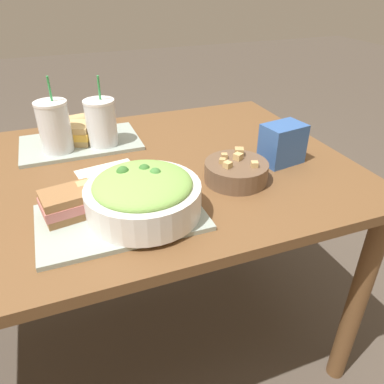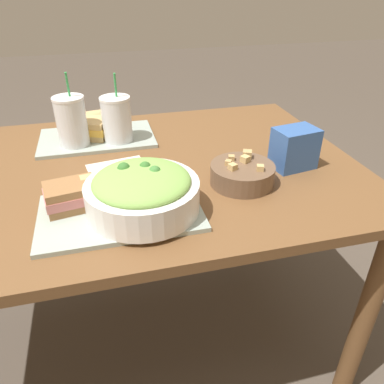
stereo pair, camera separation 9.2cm
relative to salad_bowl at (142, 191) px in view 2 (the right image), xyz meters
name	(u,v)px [view 2 (the right image)]	position (x,y,z in m)	size (l,w,h in m)	color
ground_plane	(134,335)	(-0.06, 0.25, -0.82)	(12.00, 12.00, 0.00)	#4C4238
dining_table	(117,195)	(-0.06, 0.25, -0.15)	(1.49, 0.93, 0.76)	brown
tray_near	(120,213)	(-0.06, 0.01, -0.06)	(0.39, 0.24, 0.01)	#99A89E
tray_far	(97,138)	(-0.10, 0.50, -0.06)	(0.39, 0.24, 0.01)	#99A89E
salad_bowl	(142,191)	(0.00, 0.00, 0.00)	(0.27, 0.27, 0.11)	white
soup_bowl	(242,173)	(0.29, 0.08, -0.03)	(0.18, 0.18, 0.08)	brown
sandwich_near	(72,196)	(-0.17, 0.05, -0.02)	(0.14, 0.11, 0.06)	olive
baguette_near	(106,183)	(-0.08, 0.09, -0.02)	(0.13, 0.09, 0.07)	tan
sandwich_far	(89,128)	(-0.12, 0.50, -0.02)	(0.16, 0.15, 0.06)	tan
baguette_far	(102,119)	(-0.07, 0.58, -0.02)	(0.12, 0.09, 0.07)	tan
drink_cup_dark	(72,123)	(-0.17, 0.45, 0.02)	(0.10, 0.10, 0.24)	silver
drink_cup_red	(117,120)	(-0.02, 0.45, 0.02)	(0.10, 0.10, 0.23)	silver
chip_bag	(294,148)	(0.47, 0.14, 0.00)	(0.14, 0.11, 0.12)	#335BA3
napkin_folded	(118,169)	(-0.04, 0.25, -0.06)	(0.19, 0.15, 0.00)	silver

